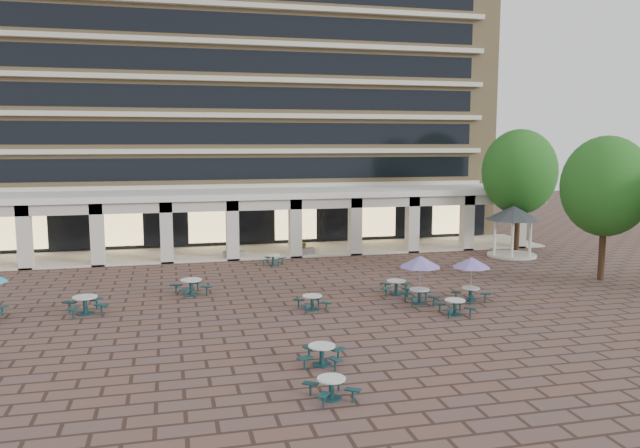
% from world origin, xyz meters
% --- Properties ---
extents(ground, '(120.00, 120.00, 0.00)m').
position_xyz_m(ground, '(0.00, 0.00, 0.00)').
color(ground, brown).
rests_on(ground, ground).
extents(apartment_building, '(40.00, 15.50, 25.20)m').
position_xyz_m(apartment_building, '(0.00, 25.47, 12.60)').
color(apartment_building, tan).
rests_on(apartment_building, ground).
extents(retail_arcade, '(42.00, 6.60, 4.40)m').
position_xyz_m(retail_arcade, '(0.00, 14.80, 3.00)').
color(retail_arcade, white).
rests_on(retail_arcade, ground).
extents(picnic_table_1, '(1.67, 1.67, 0.66)m').
position_xyz_m(picnic_table_1, '(-1.49, -11.00, 0.40)').
color(picnic_table_1, '#163B42').
rests_on(picnic_table_1, ground).
extents(picnic_table_2, '(1.94, 1.94, 0.72)m').
position_xyz_m(picnic_table_2, '(-1.08, -8.12, 0.43)').
color(picnic_table_2, '#163B42').
rests_on(picnic_table_2, ground).
extents(picnic_table_5, '(2.15, 2.15, 0.82)m').
position_xyz_m(picnic_table_5, '(-9.95, 0.76, 0.49)').
color(picnic_table_5, '#163B42').
rests_on(picnic_table_5, ground).
extents(picnic_table_6, '(2.01, 2.01, 2.33)m').
position_xyz_m(picnic_table_6, '(5.50, -1.10, 1.98)').
color(picnic_table_6, '#163B42').
rests_on(picnic_table_6, ground).
extents(picnic_table_7, '(1.57, 1.57, 0.70)m').
position_xyz_m(picnic_table_7, '(6.29, -3.31, 0.42)').
color(picnic_table_7, '#163B42').
rests_on(picnic_table_7, ground).
extents(picnic_table_8, '(2.18, 2.18, 0.81)m').
position_xyz_m(picnic_table_8, '(-5.14, 3.26, 0.49)').
color(picnic_table_8, '#163B42').
rests_on(picnic_table_8, ground).
extents(picnic_table_9, '(1.68, 1.68, 0.69)m').
position_xyz_m(picnic_table_9, '(0.22, -0.96, 0.41)').
color(picnic_table_9, '#163B42').
rests_on(picnic_table_9, ground).
extents(picnic_table_10, '(1.95, 1.95, 0.73)m').
position_xyz_m(picnic_table_10, '(5.07, 0.91, 0.44)').
color(picnic_table_10, '#163B42').
rests_on(picnic_table_10, ground).
extents(picnic_table_11, '(1.88, 1.88, 2.17)m').
position_xyz_m(picnic_table_11, '(8.14, -1.21, 1.84)').
color(picnic_table_11, '#163B42').
rests_on(picnic_table_11, ground).
extents(picnic_table_12, '(1.82, 1.82, 0.66)m').
position_xyz_m(picnic_table_12, '(0.19, 10.00, 0.39)').
color(picnic_table_12, '#163B42').
rests_on(picnic_table_12, ground).
extents(gazebo, '(3.69, 3.69, 3.44)m').
position_xyz_m(gazebo, '(16.58, 9.23, 2.59)').
color(gazebo, beige).
rests_on(gazebo, ground).
extents(tree_east_a, '(4.88, 4.88, 8.12)m').
position_xyz_m(tree_east_a, '(17.52, 1.37, 5.31)').
color(tree_east_a, '#3B2517').
rests_on(tree_east_a, ground).
extents(tree_east_c, '(5.21, 5.21, 8.67)m').
position_xyz_m(tree_east_c, '(17.90, 10.84, 5.67)').
color(tree_east_c, '#3B2517').
rests_on(tree_east_c, ground).
extents(planter_left, '(1.50, 0.60, 1.14)m').
position_xyz_m(planter_left, '(-1.96, 12.90, 0.42)').
color(planter_left, gray).
rests_on(planter_left, ground).
extents(planter_right, '(1.50, 0.68, 1.29)m').
position_xyz_m(planter_right, '(2.79, 12.90, 0.53)').
color(planter_right, gray).
rests_on(planter_right, ground).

